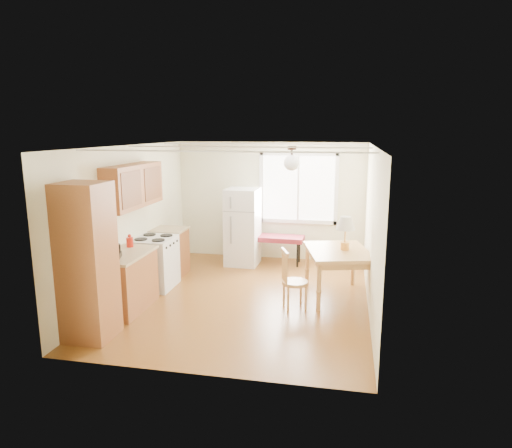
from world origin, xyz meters
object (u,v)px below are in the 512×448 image
(dining_table, at_px, (338,256))
(chair, at_px, (290,276))
(refrigerator, at_px, (243,227))
(bench, at_px, (273,239))

(dining_table, relative_size, chair, 1.60)
(dining_table, height_order, chair, chair)
(refrigerator, bearing_deg, dining_table, -36.48)
(bench, distance_m, chair, 2.48)
(refrigerator, height_order, chair, refrigerator)
(bench, relative_size, dining_table, 0.87)
(bench, height_order, dining_table, dining_table)
(refrigerator, distance_m, dining_table, 2.51)
(dining_table, bearing_deg, chair, -150.60)
(refrigerator, relative_size, bench, 1.22)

